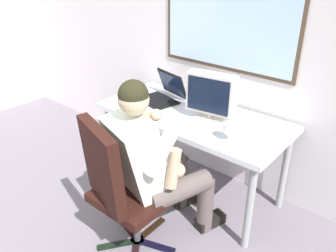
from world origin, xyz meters
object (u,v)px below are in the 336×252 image
at_px(laptop, 164,93).
at_px(desk, 193,122).
at_px(crt_monitor, 211,95).
at_px(office_chair, 119,184).
at_px(wine_glass, 229,129).
at_px(person_seated, 155,160).

bearing_deg(laptop, desk, -12.73).
xyz_separation_m(desk, crt_monitor, (0.16, 0.00, 0.28)).
xyz_separation_m(office_chair, crt_monitor, (0.11, 0.86, 0.38)).
bearing_deg(office_chair, desk, 93.26).
xyz_separation_m(desk, wine_glass, (0.43, -0.18, 0.16)).
bearing_deg(person_seated, desk, 101.50).
distance_m(desk, laptop, 0.41).
bearing_deg(crt_monitor, person_seated, -93.56).
bearing_deg(laptop, office_chair, -65.80).
relative_size(laptop, wine_glass, 3.16).
height_order(crt_monitor, laptop, crt_monitor).
bearing_deg(laptop, wine_glass, -18.41).
xyz_separation_m(person_seated, laptop, (-0.50, 0.68, 0.16)).
xyz_separation_m(office_chair, person_seated, (0.07, 0.26, 0.08)).
xyz_separation_m(desk, person_seated, (0.12, -0.60, -0.02)).
distance_m(desk, wine_glass, 0.50).
xyz_separation_m(desk, office_chair, (0.05, -0.86, -0.10)).
height_order(desk, crt_monitor, crt_monitor).
height_order(person_seated, laptop, person_seated).
xyz_separation_m(person_seated, wine_glass, (0.31, 0.41, 0.18)).
distance_m(office_chair, laptop, 1.06).
bearing_deg(desk, office_chair, -86.74).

